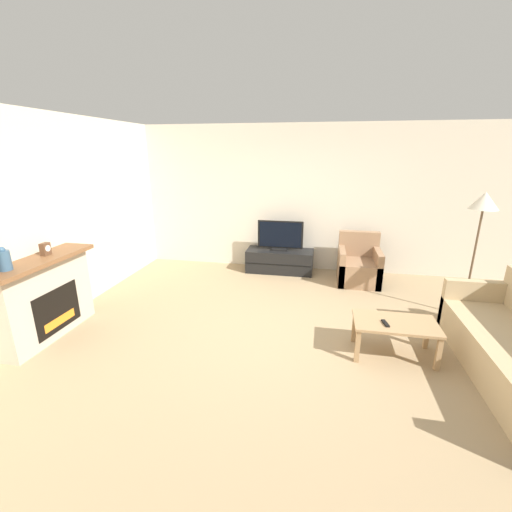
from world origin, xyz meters
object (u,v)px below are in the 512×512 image
Objects in this scene: mantel_vase_left at (4,260)px; remote at (385,323)px; armchair at (358,266)px; mantel_clock at (45,249)px; tv at (280,237)px; coffee_table at (395,327)px; tv_stand at (280,261)px; fireplace at (44,297)px; floor_lamp at (483,209)px.

mantel_vase_left is 1.66× the size of remote.
remote is at bearing -88.46° from armchair.
mantel_clock reaches higher than remote.
tv is 1.00× the size of armchair.
remote is at bearing -148.39° from coffee_table.
armchair is 2.36m from remote.
coffee_table is 0.16m from remote.
tv reaches higher than tv_stand.
fireplace is 1.65× the size of tv.
tv_stand is 1.39× the size of coffee_table.
remote is at bearing -134.64° from floor_lamp.
remote is at bearing 10.01° from mantel_vase_left.
mantel_clock is at bearing 82.92° from fireplace.
fireplace is at bearing -146.16° from armchair.
remote is (4.01, 0.28, -0.09)m from fireplace.
coffee_table is at bearing -57.87° from tv_stand.
mantel_clock is at bearing -147.47° from armchair.
fireplace reaches higher than tv.
fireplace is at bearing 171.69° from remote.
floor_lamp reaches higher than armchair.
mantel_clock is at bearing 169.70° from remote.
fireplace reaches higher than coffee_table.
armchair is at bearing -10.70° from tv.
tv is 5.47× the size of remote.
mantel_clock is 4.18m from coffee_table.
armchair is at bearing 33.84° from fireplace.
tv reaches higher than coffee_table.
tv is at bearing 49.08° from fireplace.
fireplace is at bearing -163.33° from floor_lamp.
fireplace is 3.87m from tv_stand.
armchair is at bearing 32.53° from mantel_clock.
armchair reaches higher than tv_stand.
remote is at bearing -60.55° from tv.
mantel_clock reaches higher than coffee_table.
remote is (3.99, 0.70, -0.71)m from mantel_vase_left.
armchair is at bearing -10.79° from tv_stand.
coffee_table is at bearing 10.73° from mantel_vase_left.
tv_stand is 8.03× the size of remote.
mantel_clock is 0.97× the size of remote.
mantel_clock is 0.18× the size of armchair.
coffee_table is (1.60, -2.55, -0.34)m from tv.
mantel_clock is at bearing -176.94° from coffee_table.
remote is (-0.12, -0.07, 0.07)m from coffee_table.
tv is 0.49× the size of floor_lamp.
floor_lamp is at bearing -38.17° from armchair.
fireplace is 5.61m from floor_lamp.
tv_stand is (2.52, 2.91, -0.30)m from fireplace.
remote is (3.99, 0.15, -0.66)m from mantel_clock.
mantel_clock is at bearing -164.68° from floor_lamp.
remote reaches higher than tv_stand.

